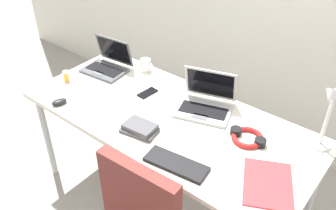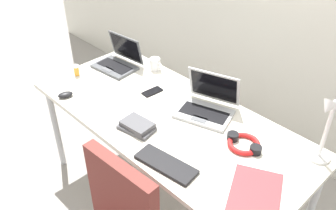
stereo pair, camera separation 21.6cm
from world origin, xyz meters
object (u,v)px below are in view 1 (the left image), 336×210
at_px(cell_phone, 148,93).
at_px(paper_folder_back_left, 268,184).
at_px(laptop_mid_desk, 107,64).
at_px(pill_bottle, 66,76).
at_px(laptop_back_left, 206,103).
at_px(headphones, 248,137).
at_px(coffee_mug, 146,65).
at_px(external_keyboard, 176,164).
at_px(computer_mouse, 59,102).
at_px(book_stack, 140,128).
at_px(desk_lamp, 326,119).

relative_size(cell_phone, paper_folder_back_left, 0.44).
relative_size(laptop_mid_desk, pill_bottle, 4.09).
bearing_deg(laptop_back_left, headphones, -15.12).
bearing_deg(headphones, cell_phone, 179.92).
relative_size(pill_bottle, coffee_mug, 0.70).
height_order(external_keyboard, paper_folder_back_left, external_keyboard).
relative_size(computer_mouse, book_stack, 0.43).
height_order(laptop_back_left, pill_bottle, laptop_back_left).
xyz_separation_m(pill_bottle, paper_folder_back_left, (1.50, 0.00, -0.04)).
height_order(desk_lamp, laptop_back_left, desk_lamp).
relative_size(laptop_back_left, headphones, 1.84).
xyz_separation_m(pill_bottle, coffee_mug, (0.33, 0.45, 0.00)).
distance_m(book_stack, paper_folder_back_left, 0.75).
xyz_separation_m(computer_mouse, headphones, (1.08, 0.43, -0.00)).
bearing_deg(paper_folder_back_left, desk_lamp, 77.72).
relative_size(desk_lamp, paper_folder_back_left, 1.29).
height_order(book_stack, coffee_mug, coffee_mug).
relative_size(laptop_back_left, computer_mouse, 4.11).
distance_m(desk_lamp, laptop_mid_desk, 1.50).
distance_m(desk_lamp, computer_mouse, 1.54).
relative_size(cell_phone, headphones, 0.64).
height_order(external_keyboard, cell_phone, external_keyboard).
bearing_deg(external_keyboard, paper_folder_back_left, 14.83).
bearing_deg(coffee_mug, headphones, -13.10).
distance_m(computer_mouse, pill_bottle, 0.28).
distance_m(laptop_back_left, headphones, 0.36).
bearing_deg(laptop_back_left, cell_phone, -166.79).
relative_size(laptop_back_left, pill_bottle, 5.00).
bearing_deg(computer_mouse, headphones, 39.67).
xyz_separation_m(computer_mouse, coffee_mug, (0.14, 0.65, 0.03)).
bearing_deg(coffee_mug, paper_folder_back_left, -20.86).
distance_m(computer_mouse, headphones, 1.17).
xyz_separation_m(pill_bottle, book_stack, (0.76, -0.09, -0.02)).
xyz_separation_m(laptop_mid_desk, cell_phone, (0.43, -0.06, -0.04)).
distance_m(external_keyboard, cell_phone, 0.68).
relative_size(computer_mouse, cell_phone, 0.71).
distance_m(desk_lamp, paper_folder_back_left, 0.45).
distance_m(external_keyboard, paper_folder_back_left, 0.45).
bearing_deg(desk_lamp, book_stack, -149.46).
xyz_separation_m(external_keyboard, computer_mouse, (-0.90, -0.03, 0.01)).
height_order(computer_mouse, book_stack, book_stack).
distance_m(pill_bottle, paper_folder_back_left, 1.50).
distance_m(pill_bottle, book_stack, 0.76).
bearing_deg(coffee_mug, desk_lamp, -2.17).
xyz_separation_m(headphones, book_stack, (-0.51, -0.32, 0.01)).
bearing_deg(paper_folder_back_left, laptop_mid_desk, 168.44).
distance_m(laptop_back_left, cell_phone, 0.40).
height_order(pill_bottle, paper_folder_back_left, pill_bottle).
height_order(external_keyboard, coffee_mug, coffee_mug).
relative_size(laptop_back_left, laptop_mid_desk, 1.22).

